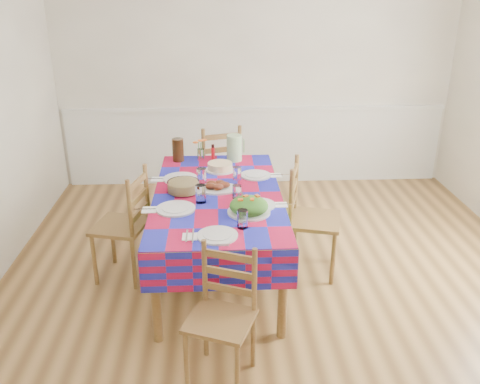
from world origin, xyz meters
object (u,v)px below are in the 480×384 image
at_px(chair_near, 222,317).
at_px(chair_right, 309,219).
at_px(green_pitcher, 234,148).
at_px(chair_left, 125,226).
at_px(meat_platter, 217,187).
at_px(chair_far, 218,171).
at_px(dining_table, 218,202).
at_px(tea_pitcher, 178,150).

xyz_separation_m(chair_near, chair_right, (0.73, 1.19, 0.06)).
distance_m(green_pitcher, chair_near, 2.01).
height_order(chair_near, chair_left, chair_left).
bearing_deg(meat_platter, chair_near, -89.20).
bearing_deg(chair_left, chair_far, 161.19).
xyz_separation_m(dining_table, meat_platter, (-0.00, 0.06, 0.11)).
bearing_deg(green_pitcher, chair_far, 110.75).
xyz_separation_m(tea_pitcher, chair_right, (1.10, -0.77, -0.36)).
distance_m(dining_table, chair_right, 0.76).
distance_m(chair_far, chair_left, 1.40).
distance_m(chair_near, chair_right, 1.39).
bearing_deg(green_pitcher, chair_right, -52.87).
bearing_deg(chair_right, chair_left, 105.28).
relative_size(dining_table, meat_platter, 5.55).
bearing_deg(tea_pitcher, chair_near, -79.33).
bearing_deg(chair_near, meat_platter, 112.67).
height_order(dining_table, tea_pitcher, tea_pitcher).
xyz_separation_m(green_pitcher, chair_far, (-0.15, 0.39, -0.37)).
bearing_deg(meat_platter, green_pitcher, 77.00).
bearing_deg(tea_pitcher, dining_table, -65.66).
xyz_separation_m(dining_table, chair_left, (-0.74, -0.01, -0.19)).
relative_size(meat_platter, chair_left, 0.36).
distance_m(dining_table, chair_far, 1.18).
bearing_deg(chair_left, green_pitcher, 144.79).
relative_size(dining_table, green_pitcher, 7.74).
xyz_separation_m(meat_platter, chair_left, (-0.74, -0.07, -0.29)).
height_order(meat_platter, chair_near, chair_near).
xyz_separation_m(tea_pitcher, chair_far, (0.37, 0.38, -0.35)).
relative_size(meat_platter, tea_pitcher, 1.60).
height_order(dining_table, chair_left, chair_left).
distance_m(meat_platter, chair_left, 0.80).
height_order(green_pitcher, chair_near, green_pitcher).
bearing_deg(meat_platter, dining_table, -87.34).
relative_size(green_pitcher, chair_left, 0.26).
bearing_deg(chair_left, tea_pitcher, 167.88).
distance_m(dining_table, tea_pitcher, 0.88).
xyz_separation_m(green_pitcher, chair_left, (-0.90, -0.79, -0.39)).
xyz_separation_m(meat_platter, green_pitcher, (0.16, 0.71, 0.09)).
bearing_deg(chair_far, chair_near, 74.27).
bearing_deg(green_pitcher, tea_pitcher, 178.89).
height_order(tea_pitcher, chair_left, tea_pitcher).
bearing_deg(chair_far, chair_left, 41.65).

